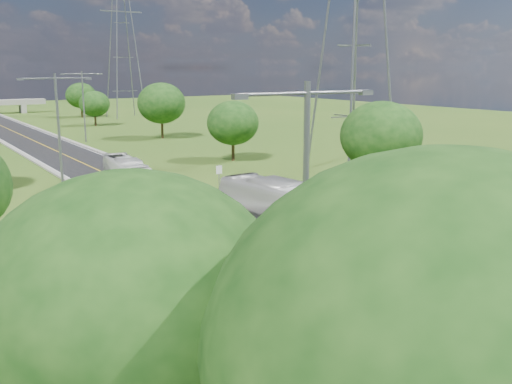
# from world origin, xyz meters

# --- Properties ---
(ground) EXTENTS (260.00, 260.00, 0.00)m
(ground) POSITION_xyz_m (0.00, 60.00, 0.00)
(ground) COLOR #2E5116
(ground) RESTS_ON ground
(road) EXTENTS (8.00, 150.00, 0.06)m
(road) POSITION_xyz_m (0.00, 66.00, 0.03)
(road) COLOR black
(road) RESTS_ON ground
(curb_left) EXTENTS (0.50, 150.00, 0.22)m
(curb_left) POSITION_xyz_m (-4.25, 66.00, 0.11)
(curb_left) COLOR gray
(curb_left) RESTS_ON ground
(curb_right) EXTENTS (0.50, 150.00, 0.22)m
(curb_right) POSITION_xyz_m (4.25, 66.00, 0.11)
(curb_right) COLOR gray
(curb_right) RESTS_ON ground
(speed_limit_sign) EXTENTS (0.55, 0.09, 2.40)m
(speed_limit_sign) POSITION_xyz_m (5.20, 37.98, 1.60)
(speed_limit_sign) COLOR slate
(speed_limit_sign) RESTS_ON ground
(streetlight_near_left) EXTENTS (5.90, 0.25, 10.00)m
(streetlight_near_left) POSITION_xyz_m (-6.00, 12.00, 5.94)
(streetlight_near_left) COLOR slate
(streetlight_near_left) RESTS_ON ground
(streetlight_mid_left) EXTENTS (5.90, 0.25, 10.00)m
(streetlight_mid_left) POSITION_xyz_m (-6.00, 45.00, 5.94)
(streetlight_mid_left) COLOR slate
(streetlight_mid_left) RESTS_ON ground
(streetlight_far_right) EXTENTS (5.90, 0.25, 10.00)m
(streetlight_far_right) POSITION_xyz_m (6.00, 78.00, 5.94)
(streetlight_far_right) COLOR slate
(streetlight_far_right) RESTS_ON ground
(power_tower_near) EXTENTS (9.00, 6.40, 28.00)m
(power_tower_near) POSITION_xyz_m (22.00, 40.00, 14.01)
(power_tower_near) COLOR slate
(power_tower_near) RESTS_ON ground
(power_tower_far) EXTENTS (9.00, 6.40, 28.00)m
(power_tower_far) POSITION_xyz_m (26.00, 115.00, 14.01)
(power_tower_far) COLOR slate
(power_tower_far) RESTS_ON ground
(tree_la) EXTENTS (7.14, 7.14, 8.30)m
(tree_la) POSITION_xyz_m (-14.00, 8.00, 5.27)
(tree_la) COLOR black
(tree_la) RESTS_ON ground
(tree_lf) EXTENTS (7.98, 7.98, 9.28)m
(tree_lf) POSITION_xyz_m (-11.00, 2.00, 5.89)
(tree_lf) COLOR black
(tree_lf) RESTS_ON ground
(tree_rb) EXTENTS (6.72, 6.72, 7.82)m
(tree_rb) POSITION_xyz_m (16.00, 30.00, 4.95)
(tree_rb) COLOR black
(tree_rb) RESTS_ON ground
(tree_rc) EXTENTS (5.88, 5.88, 6.84)m
(tree_rc) POSITION_xyz_m (15.00, 52.00, 4.33)
(tree_rc) COLOR black
(tree_rc) RESTS_ON ground
(tree_rd) EXTENTS (7.14, 7.14, 8.30)m
(tree_rd) POSITION_xyz_m (17.00, 76.00, 5.27)
(tree_rd) COLOR black
(tree_rd) RESTS_ON ground
(tree_re) EXTENTS (5.46, 5.46, 6.35)m
(tree_re) POSITION_xyz_m (14.50, 100.00, 4.02)
(tree_re) COLOR black
(tree_re) RESTS_ON ground
(tree_rf) EXTENTS (6.30, 6.30, 7.33)m
(tree_rf) POSITION_xyz_m (18.00, 120.00, 4.64)
(tree_rf) COLOR black
(tree_rf) RESTS_ON ground
(bus_outbound) EXTENTS (3.89, 11.70, 3.20)m
(bus_outbound) POSITION_xyz_m (2.99, 25.32, 1.66)
(bus_outbound) COLOR silver
(bus_outbound) RESTS_ON road
(bus_inbound) EXTENTS (3.61, 9.88, 2.69)m
(bus_inbound) POSITION_xyz_m (-0.80, 43.83, 1.41)
(bus_inbound) COLOR white
(bus_inbound) RESTS_ON road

